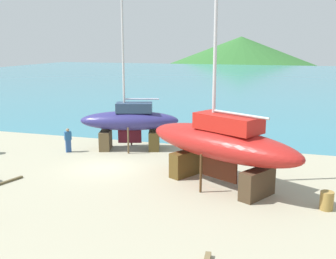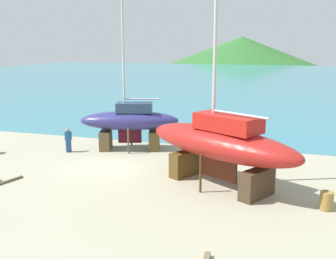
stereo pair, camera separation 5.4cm
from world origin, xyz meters
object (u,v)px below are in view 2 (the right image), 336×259
Objects in this scene: sailboat_large_starboard at (220,143)px; worker at (68,140)px; sailboat_small_center at (130,121)px; barrel_rust_near at (326,201)px.

sailboat_large_starboard is 9.15× the size of worker.
worker is at bearing 10.57° from sailboat_small_center.
sailboat_small_center is 14.23m from barrel_rust_near.
sailboat_small_center is at bearing -108.75° from worker.
sailboat_large_starboard is at bearing -154.18° from worker.
sailboat_large_starboard reaches higher than sailboat_small_center.
worker is at bearing 161.76° from barrel_rust_near.
sailboat_small_center is 4.31m from worker.
worker is (-10.86, 3.54, -1.42)m from sailboat_large_starboard.
worker is 16.74m from barrel_rust_near.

